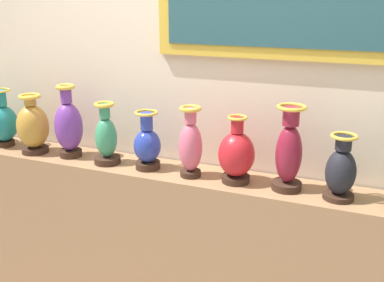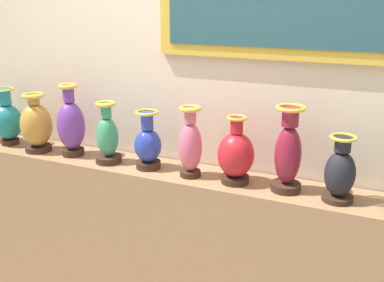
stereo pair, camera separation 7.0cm
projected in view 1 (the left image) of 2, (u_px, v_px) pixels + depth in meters
The scene contains 11 objects.
display_shelf at pixel (192, 253), 2.62m from camera, with size 3.55×0.32×0.97m, color #99704C.
back_wall at pixel (209, 73), 2.50m from camera, with size 6.34×0.14×2.96m.
vase_teal at pixel (3, 122), 2.88m from camera, with size 0.18×0.18×0.36m.
vase_ochre at pixel (33, 127), 2.76m from camera, with size 0.19×0.19×0.36m.
vase_violet at pixel (69, 126), 2.68m from camera, with size 0.16×0.16×0.43m.
vase_jade at pixel (106, 138), 2.58m from camera, with size 0.15×0.15×0.35m.
vase_cobalt at pixel (147, 145), 2.51m from camera, with size 0.15×0.15×0.32m.
vase_rose at pixel (190, 145), 2.39m from camera, with size 0.12×0.12×0.38m.
vase_crimson at pixel (236, 155), 2.32m from camera, with size 0.19×0.19×0.35m.
vase_burgundy at pixel (289, 152), 2.22m from camera, with size 0.15×0.15×0.43m.
vase_onyx at pixel (341, 171), 2.13m from camera, with size 0.14×0.14×0.32m.
Camera 1 is at (0.88, -2.13, 1.89)m, focal length 42.98 mm.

